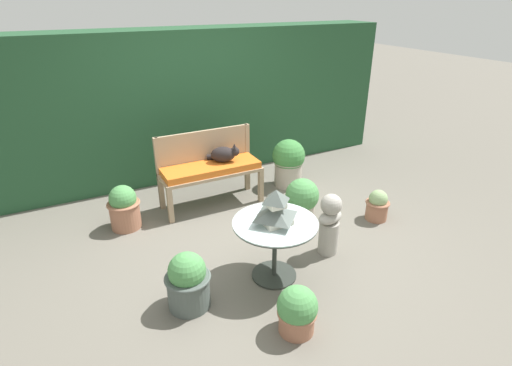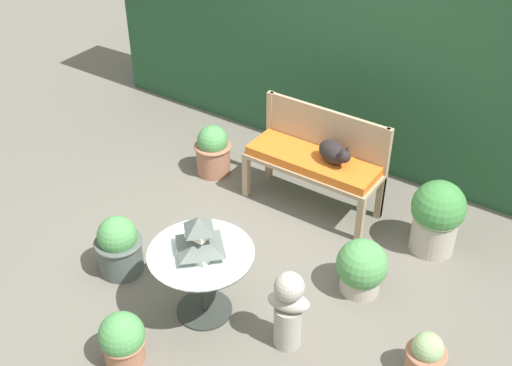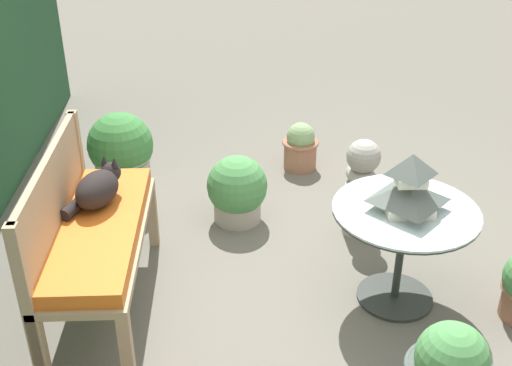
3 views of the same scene
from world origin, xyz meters
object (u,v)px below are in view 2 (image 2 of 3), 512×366
object	(u,v)px
potted_plant_bench_right	(213,151)
potted_plant_table_far	(426,356)
patio_table	(202,265)
garden_bust	(288,308)
potted_plant_table_near	(437,216)
potted_plant_patio_mid	(361,268)
potted_plant_hedge_corner	(119,246)
garden_bench	(313,164)
pagoda_birdhouse	(200,238)
cat	(334,152)
potted_plant_path_edge	(122,339)

from	to	relation	value
potted_plant_bench_right	potted_plant_table_far	world-z (taller)	potted_plant_bench_right
patio_table	garden_bust	size ratio (longest dim) A/B	1.16
patio_table	potted_plant_table_near	size ratio (longest dim) A/B	1.17
potted_plant_patio_mid	patio_table	bearing A→B (deg)	-134.97
potted_plant_table_near	potted_plant_hedge_corner	distance (m)	2.68
garden_bench	garden_bust	xyz separation A→B (m)	(0.70, -1.55, -0.12)
potted_plant_hedge_corner	pagoda_birdhouse	bearing A→B (deg)	1.06
potted_plant_patio_mid	potted_plant_table_far	bearing A→B (deg)	-34.20
potted_plant_hedge_corner	garden_bench	bearing A→B (deg)	62.41
potted_plant_patio_mid	potted_plant_bench_right	bearing A→B (deg)	161.14
garden_bust	potted_plant_patio_mid	size ratio (longest dim) A/B	1.43
cat	potted_plant_bench_right	distance (m)	1.36
garden_bench	patio_table	distance (m)	1.64
potted_plant_hedge_corner	patio_table	bearing A→B (deg)	1.06
cat	potted_plant_patio_mid	bearing A→B (deg)	-26.27
cat	garden_bust	bearing A→B (deg)	-50.61
cat	potted_plant_hedge_corner	distance (m)	2.03
garden_bust	potted_plant_table_near	bearing A→B (deg)	57.76
potted_plant_table_far	garden_bench	bearing A→B (deg)	142.49
cat	garden_bust	world-z (taller)	cat
cat	pagoda_birdhouse	distance (m)	1.68
patio_table	potted_plant_table_near	distance (m)	2.08
potted_plant_path_edge	potted_plant_table_near	bearing A→B (deg)	60.26
potted_plant_path_edge	potted_plant_patio_mid	bearing A→B (deg)	55.83
garden_bench	potted_plant_table_far	bearing A→B (deg)	-37.51
cat	potted_plant_bench_right	world-z (taller)	cat
patio_table	potted_plant_hedge_corner	bearing A→B (deg)	-178.94
potted_plant_table_far	potted_plant_patio_mid	xyz separation A→B (m)	(-0.75, 0.51, 0.04)
potted_plant_path_edge	potted_plant_bench_right	bearing A→B (deg)	112.06
potted_plant_path_edge	potted_plant_table_far	distance (m)	2.12
pagoda_birdhouse	garden_bench	bearing A→B (deg)	89.83
cat	potted_plant_table_far	xyz separation A→B (m)	(1.45, -1.28, -0.48)
pagoda_birdhouse	potted_plant_table_near	distance (m)	2.11
garden_bench	potted_plant_table_far	world-z (taller)	garden_bench
potted_plant_table_near	potted_plant_hedge_corner	xyz separation A→B (m)	(-2.05, -1.72, -0.10)
cat	potted_plant_path_edge	size ratio (longest dim) A/B	0.89
potted_plant_table_far	potted_plant_hedge_corner	distance (m)	2.54
potted_plant_path_edge	potted_plant_table_far	size ratio (longest dim) A/B	1.09
potted_plant_bench_right	potted_plant_path_edge	size ratio (longest dim) A/B	1.27
garden_bench	pagoda_birdhouse	size ratio (longest dim) A/B	3.77
garden_bust	potted_plant_path_edge	bearing A→B (deg)	-154.02
garden_bust	potted_plant_table_far	world-z (taller)	garden_bust
garden_bust	potted_plant_path_edge	distance (m)	1.19
cat	potted_plant_patio_mid	size ratio (longest dim) A/B	0.79
potted_plant_path_edge	potted_plant_patio_mid	xyz separation A→B (m)	(1.08, 1.59, 0.02)
garden_bench	patio_table	bearing A→B (deg)	-90.17
potted_plant_table_near	potted_plant_path_edge	size ratio (longest dim) A/B	1.61
potted_plant_table_near	potted_plant_bench_right	xyz separation A→B (m)	(-2.29, -0.13, -0.09)
potted_plant_table_near	potted_plant_table_far	world-z (taller)	potted_plant_table_near
garden_bench	potted_plant_bench_right	bearing A→B (deg)	-176.59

